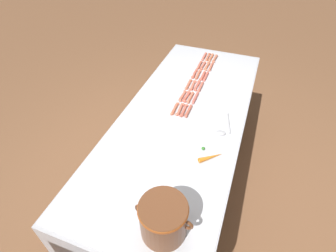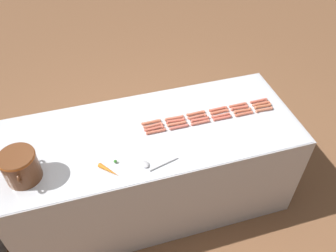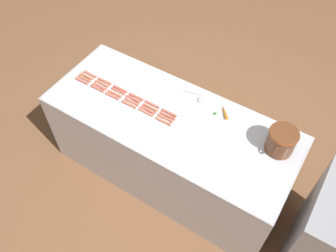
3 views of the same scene
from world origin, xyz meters
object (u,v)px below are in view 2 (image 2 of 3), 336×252
at_px(hot_dog_4, 179,127).
at_px(hot_dog_11, 154,128).
at_px(hot_dog_9, 200,119).
at_px(hot_dog_13, 239,108).
at_px(hot_dog_16, 176,121).
at_px(hot_dog_18, 259,101).
at_px(hot_dog_22, 174,118).
at_px(hot_dog_20, 218,109).
at_px(carrot, 109,170).
at_px(hot_dog_23, 151,122).
at_px(hot_dog_17, 153,126).
at_px(hot_dog_2, 222,118).
at_px(hot_dog_1, 244,114).
at_px(bean_pot, 20,165).
at_px(hot_dog_19, 238,105).
at_px(hot_dog_6, 263,106).
at_px(hot_dog_12, 261,104).
at_px(hot_dog_21, 196,113).
at_px(hot_dog_7, 242,111).
at_px(serving_spoon, 152,164).
at_px(hot_dog_15, 197,117).
at_px(hot_dog_3, 200,123).
at_px(hot_dog_5, 156,131).
at_px(hot_dog_14, 219,112).
at_px(hot_dog_10, 177,124).
at_px(hot_dog_8, 221,115).
at_px(hot_dog_0, 264,110).

bearing_deg(hot_dog_4, hot_dog_11, 78.57).
bearing_deg(hot_dog_9, hot_dog_13, -83.53).
bearing_deg(hot_dog_9, hot_dog_16, 78.36).
xyz_separation_m(hot_dog_18, hot_dog_22, (-0.00, 0.73, 0.00)).
height_order(hot_dog_20, carrot, carrot).
height_order(hot_dog_11, hot_dog_23, same).
bearing_deg(hot_dog_17, hot_dog_9, -95.48).
bearing_deg(hot_dog_2, hot_dog_18, -73.48).
bearing_deg(hot_dog_1, hot_dog_16, 82.07).
relative_size(hot_dog_20, bean_pot, 0.54).
xyz_separation_m(hot_dog_11, hot_dog_19, (0.07, -0.72, 0.00)).
height_order(hot_dog_6, hot_dog_17, same).
xyz_separation_m(hot_dog_12, bean_pot, (-0.23, 1.84, 0.11)).
bearing_deg(hot_dog_21, hot_dog_20, -90.30).
bearing_deg(hot_dog_9, hot_dog_21, 4.64).
relative_size(hot_dog_7, bean_pot, 0.54).
xyz_separation_m(hot_dog_11, serving_spoon, (-0.33, 0.10, -0.00)).
relative_size(hot_dog_12, hot_dog_23, 1.00).
relative_size(hot_dog_15, hot_dog_21, 1.00).
bearing_deg(hot_dog_23, hot_dog_13, -92.84).
distance_m(hot_dog_3, hot_dog_16, 0.19).
distance_m(hot_dog_12, hot_dog_22, 0.73).
bearing_deg(hot_dog_3, carrot, 109.40).
relative_size(hot_dog_9, carrot, 1.05).
distance_m(hot_dog_5, bean_pot, 0.96).
bearing_deg(hot_dog_7, hot_dog_21, 78.45).
bearing_deg(serving_spoon, hot_dog_5, -20.62).
relative_size(hot_dog_21, carrot, 1.05).
distance_m(hot_dog_11, hot_dog_16, 0.18).
relative_size(hot_dog_22, serving_spoon, 0.59).
relative_size(hot_dog_4, hot_dog_18, 1.00).
bearing_deg(serving_spoon, hot_dog_14, -60.73).
xyz_separation_m(hot_dog_6, hot_dog_11, (-0.00, 0.91, 0.00)).
relative_size(hot_dog_13, bean_pot, 0.54).
height_order(hot_dog_10, hot_dog_11, same).
distance_m(hot_dog_7, hot_dog_14, 0.19).
bearing_deg(hot_dog_17, serving_spoon, 163.53).
bearing_deg(hot_dog_2, hot_dog_14, -4.90).
bearing_deg(hot_dog_22, hot_dog_9, -111.13).
relative_size(hot_dog_3, hot_dog_19, 1.00).
bearing_deg(hot_dog_5, hot_dog_16, -68.15).
distance_m(hot_dog_2, hot_dog_19, 0.21).
bearing_deg(hot_dog_7, hot_dog_4, 93.75).
bearing_deg(hot_dog_20, hot_dog_7, -112.55).
bearing_deg(hot_dog_23, hot_dog_2, -101.53).
bearing_deg(hot_dog_22, hot_dog_8, -101.50).
distance_m(hot_dog_20, hot_dog_23, 0.55).
xyz_separation_m(hot_dog_6, hot_dog_15, (0.03, 0.55, 0.00)).
xyz_separation_m(hot_dog_0, hot_dog_4, (0.00, 0.71, 0.00)).
height_order(hot_dog_16, hot_dog_22, same).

